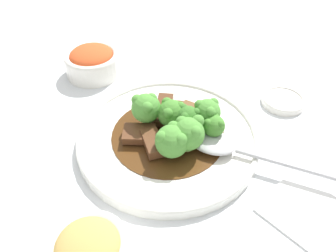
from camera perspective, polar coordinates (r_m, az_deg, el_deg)
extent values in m
plane|color=silver|center=(0.53, 0.00, -2.70)|extent=(4.00, 4.00, 0.00)
cylinder|color=white|center=(0.52, 0.00, -2.17)|extent=(0.29, 0.29, 0.01)
torus|color=white|center=(0.52, 0.00, -1.62)|extent=(0.29, 0.29, 0.01)
cylinder|color=#4C2D14|center=(0.52, 0.00, -1.56)|extent=(0.18, 0.18, 0.00)
cube|color=#56331E|center=(0.51, -5.05, -1.36)|extent=(0.06, 0.06, 0.01)
cube|color=brown|center=(0.54, 3.37, 2.04)|extent=(0.06, 0.05, 0.01)
cube|color=#56331E|center=(0.49, -2.62, -2.97)|extent=(0.04, 0.06, 0.02)
cube|color=#56331E|center=(0.55, -0.79, 2.87)|extent=(0.07, 0.07, 0.01)
cylinder|color=#8EB756|center=(0.49, 3.71, -3.14)|extent=(0.02, 0.02, 0.01)
sphere|color=#4C8E38|center=(0.47, 3.83, -1.15)|extent=(0.05, 0.05, 0.05)
sphere|color=#4C8E38|center=(0.47, 5.23, 0.87)|extent=(0.02, 0.02, 0.02)
sphere|color=#4C8E38|center=(0.47, 2.11, 0.46)|extent=(0.02, 0.02, 0.02)
sphere|color=#4C8E38|center=(0.45, 4.38, -1.24)|extent=(0.02, 0.02, 0.02)
cylinder|color=#7FA84C|center=(0.48, 0.67, -4.52)|extent=(0.02, 0.02, 0.01)
sphere|color=#4C8E38|center=(0.47, 0.69, -2.68)|extent=(0.05, 0.05, 0.05)
sphere|color=#4C8E38|center=(0.47, 0.97, -0.21)|extent=(0.02, 0.02, 0.02)
sphere|color=#4C8E38|center=(0.45, -1.08, -1.99)|extent=(0.02, 0.02, 0.02)
sphere|color=#4C8E38|center=(0.45, 2.22, -2.34)|extent=(0.02, 0.02, 0.02)
cylinder|color=#7FA84C|center=(0.51, 3.39, -0.37)|extent=(0.01, 0.01, 0.02)
sphere|color=#387028|center=(0.50, 3.49, 1.48)|extent=(0.04, 0.04, 0.04)
sphere|color=#387028|center=(0.50, 2.81, 3.08)|extent=(0.01, 0.01, 0.01)
sphere|color=#387028|center=(0.48, 2.95, 1.60)|extent=(0.01, 0.01, 0.01)
sphere|color=#387028|center=(0.49, 4.85, 2.38)|extent=(0.01, 0.01, 0.01)
cylinder|color=#8EB756|center=(0.52, 6.63, 0.44)|extent=(0.01, 0.01, 0.02)
sphere|color=#4C8E38|center=(0.51, 6.84, 2.40)|extent=(0.04, 0.04, 0.04)
sphere|color=#4C8E38|center=(0.50, 5.51, 3.71)|extent=(0.02, 0.02, 0.02)
sphere|color=#4C8E38|center=(0.49, 7.38, 2.46)|extent=(0.02, 0.02, 0.02)
sphere|color=#4C8E38|center=(0.51, 7.95, 4.01)|extent=(0.02, 0.02, 0.02)
cylinder|color=#8EB756|center=(0.51, 7.77, -1.51)|extent=(0.01, 0.01, 0.01)
sphere|color=#427F2D|center=(0.50, 7.97, 0.04)|extent=(0.03, 0.03, 0.03)
sphere|color=#427F2D|center=(0.48, 6.98, 0.54)|extent=(0.01, 0.01, 0.01)
sphere|color=#427F2D|center=(0.49, 9.12, 0.32)|extent=(0.01, 0.01, 0.01)
sphere|color=#427F2D|center=(0.50, 8.13, 1.65)|extent=(0.01, 0.01, 0.01)
cylinder|color=#7FA84C|center=(0.52, 0.62, 0.32)|extent=(0.01, 0.01, 0.01)
sphere|color=#427F2D|center=(0.51, 0.64, 2.16)|extent=(0.04, 0.04, 0.04)
sphere|color=#427F2D|center=(0.49, -0.10, 2.32)|extent=(0.02, 0.02, 0.02)
sphere|color=#427F2D|center=(0.50, 2.24, 3.26)|extent=(0.02, 0.02, 0.02)
sphere|color=#427F2D|center=(0.51, -0.18, 4.07)|extent=(0.02, 0.02, 0.02)
cylinder|color=#7FA84C|center=(0.53, -3.71, 1.04)|extent=(0.02, 0.02, 0.02)
sphere|color=#4C8E38|center=(0.51, -3.83, 3.13)|extent=(0.05, 0.05, 0.05)
sphere|color=#4C8E38|center=(0.49, -3.64, 3.22)|extent=(0.02, 0.02, 0.02)
sphere|color=#4C8E38|center=(0.51, -2.64, 4.92)|extent=(0.02, 0.02, 0.02)
sphere|color=#4C8E38|center=(0.51, -5.42, 4.55)|extent=(0.02, 0.02, 0.02)
ellipsoid|color=#B7B7BC|center=(0.50, 7.74, -2.82)|extent=(0.08, 0.09, 0.01)
cylinder|color=#B7B7BC|center=(0.50, 20.41, -6.50)|extent=(0.08, 0.14, 0.01)
cylinder|color=white|center=(0.70, -12.70, 9.15)|extent=(0.06, 0.06, 0.01)
cylinder|color=white|center=(0.69, -12.91, 10.34)|extent=(0.11, 0.11, 0.04)
torus|color=white|center=(0.68, -13.18, 11.77)|extent=(0.11, 0.11, 0.01)
ellipsoid|color=#D14C23|center=(0.68, -13.22, 11.97)|extent=(0.08, 0.08, 0.03)
torus|color=white|center=(0.39, -13.76, -19.83)|extent=(0.09, 0.09, 0.01)
ellipsoid|color=tan|center=(0.39, -13.83, -19.65)|extent=(0.07, 0.07, 0.03)
cylinder|color=white|center=(0.63, 19.37, 4.12)|extent=(0.08, 0.08, 0.01)
torus|color=white|center=(0.63, 19.47, 4.47)|extent=(0.08, 0.08, 0.01)
cube|color=white|center=(0.48, 22.30, -13.00)|extent=(0.10, 0.09, 0.01)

